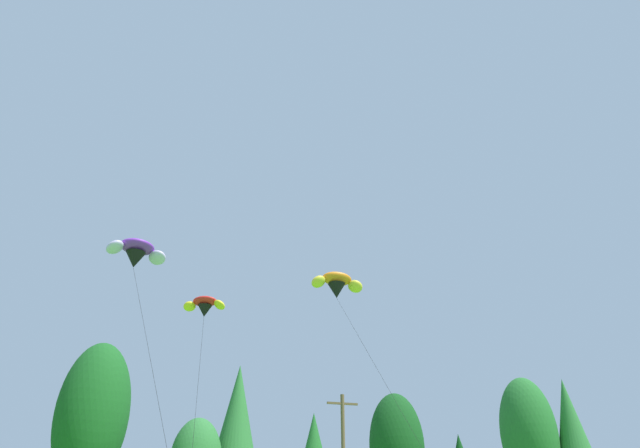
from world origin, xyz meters
TOP-DOWN VIEW (x-y plane):
  - treeline_tree_e at (-10.70, 52.66)m, footprint 5.94×5.94m
  - treeline_tree_g at (1.43, 52.28)m, footprint 4.72×4.72m
  - treeline_tree_i at (16.12, 50.34)m, footprint 5.07×5.07m
  - treeline_tree_k at (32.84, 52.75)m, footprint 5.88×5.88m
  - treeline_tree_l at (36.91, 50.97)m, footprint 4.87×4.87m
  - parafoil_kite_high_red_yellow at (-4.24, 34.62)m, footprint 2.85×15.58m
  - parafoil_kite_mid_orange at (4.15, 33.23)m, footprint 3.93×11.67m
  - parafoil_kite_far_purple at (-8.68, 30.51)m, footprint 4.78×11.52m

SIDE VIEW (x-z plane):
  - treeline_tree_i at x=16.12m, z-range 1.27..13.37m
  - treeline_tree_g at x=1.43m, z-range 1.80..15.98m
  - treeline_tree_k at x=32.84m, z-range 1.59..16.70m
  - treeline_tree_e at x=-10.70m, z-range 1.62..16.95m
  - treeline_tree_l at x=36.91m, z-range 1.88..16.77m
  - parafoil_kite_high_red_yellow at x=-4.24m, z-range 7.35..20.12m
  - parafoil_kite_far_purple at x=-8.68m, z-range 7.94..22.13m
  - parafoil_kite_mid_orange at x=4.15m, z-range 8.15..23.14m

